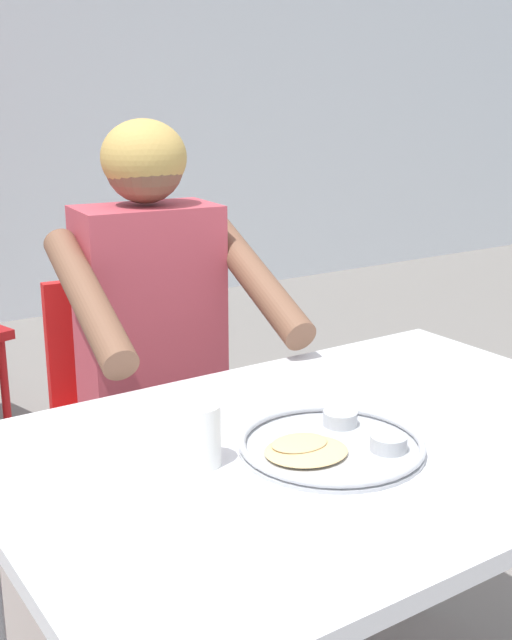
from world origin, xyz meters
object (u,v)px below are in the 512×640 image
at_px(thali_tray, 331,443).
at_px(diner_foreground, 163,335).
at_px(table_foreground, 337,476).
at_px(drinking_cup, 200,433).
at_px(chair_foreground, 135,404).

bearing_deg(thali_tray, diner_foreground, 85.42).
bearing_deg(diner_foreground, table_foreground, -91.22).
xyz_separation_m(drinking_cup, chair_foreground, (0.28, 0.86, -0.30)).
relative_size(table_foreground, diner_foreground, 0.94).
bearing_deg(drinking_cup, diner_foreground, 67.65).
height_order(table_foreground, chair_foreground, chair_foreground).
bearing_deg(drinking_cup, chair_foreground, 71.88).
relative_size(thali_tray, chair_foreground, 0.37).
xyz_separation_m(table_foreground, chair_foreground, (0.03, 0.90, -0.17)).
height_order(drinking_cup, diner_foreground, diner_foreground).
bearing_deg(thali_tray, drinking_cup, 160.30).
distance_m(thali_tray, drinking_cup, 0.22).
bearing_deg(chair_foreground, thali_tray, -94.55).
relative_size(table_foreground, chair_foreground, 1.42).
bearing_deg(table_foreground, chair_foreground, 88.00).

